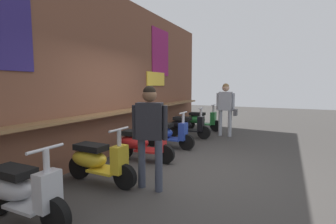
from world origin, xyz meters
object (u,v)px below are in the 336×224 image
scooter_silver (20,190)px  scooter_red (141,143)px  scooter_green (200,120)px  shopper_browsing (150,127)px  scooter_blue (166,133)px  scooter_yellow (97,160)px  scooter_black (186,125)px  shopper_with_handbag (226,104)px

scooter_silver → scooter_red: 2.73m
scooter_silver → scooter_green: 6.82m
scooter_green → shopper_browsing: 5.44m
shopper_browsing → scooter_blue: bearing=-175.9°
scooter_red → scooter_silver: bearing=-93.5°
scooter_yellow → scooter_blue: bearing=91.6°
scooter_silver → scooter_black: 5.41m
scooter_blue → scooter_black: same height
scooter_blue → shopper_with_handbag: (2.19, -1.06, 0.65)m
scooter_silver → shopper_with_handbag: bearing=79.8°
scooter_blue → shopper_with_handbag: 2.52m
scooter_green → shopper_browsing: size_ratio=0.86×
scooter_green → scooter_black: bearing=-90.7°
scooter_silver → scooter_black: (5.41, -0.00, 0.00)m
scooter_red → scooter_blue: size_ratio=1.00×
scooter_silver → scooter_yellow: (1.34, -0.00, 0.00)m
scooter_red → scooter_black: size_ratio=1.00×
scooter_yellow → scooter_red: same height
scooter_silver → scooter_blue: same height
scooter_black → shopper_browsing: size_ratio=0.86×
scooter_green → scooter_yellow: bearing=-90.7°
scooter_yellow → shopper_browsing: size_ratio=0.86×
scooter_red → shopper_browsing: (-1.23, -0.94, 0.61)m
scooter_silver → scooter_yellow: bearing=89.6°
shopper_browsing → scooter_red: bearing=-159.2°
scooter_yellow → shopper_with_handbag: shopper_with_handbag is taller
shopper_browsing → scooter_yellow: bearing=-96.5°
scooter_silver → scooter_red: same height
scooter_blue → scooter_black: size_ratio=1.00×
scooter_black → shopper_browsing: (-3.91, -0.94, 0.61)m
scooter_black → scooter_green: size_ratio=1.00×
scooter_blue → scooter_black: (1.41, -0.00, 0.00)m
shopper_browsing → scooter_silver: bearing=-48.4°
scooter_red → scooter_black: same height
shopper_with_handbag → shopper_browsing: bearing=175.9°
scooter_yellow → shopper_with_handbag: size_ratio=0.82×
scooter_silver → shopper_browsing: bearing=57.6°
scooter_yellow → scooter_blue: same height
scooter_red → scooter_green: 4.10m
scooter_yellow → scooter_green: 5.49m
scooter_green → shopper_with_handbag: 1.40m
scooter_green → shopper_with_handbag: size_ratio=0.82×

